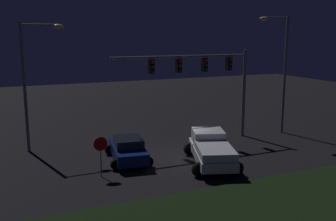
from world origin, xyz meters
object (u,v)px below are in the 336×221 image
object	(u,v)px
street_lamp_left	(33,72)
street_lamp_right	(280,62)
traffic_signal_gantry	(205,71)
car_sedan	(128,149)
pickup_truck	(211,147)
stop_sign	(101,149)

from	to	relation	value
street_lamp_left	street_lamp_right	xyz separation A→B (m)	(17.61, -2.63, 0.32)
street_lamp_right	traffic_signal_gantry	bearing A→B (deg)	176.66
car_sedan	street_lamp_right	bearing A→B (deg)	-73.13
traffic_signal_gantry	street_lamp_left	world-z (taller)	street_lamp_left
street_lamp_right	car_sedan	bearing A→B (deg)	-171.68
pickup_truck	stop_sign	distance (m)	6.56
traffic_signal_gantry	street_lamp_left	xyz separation A→B (m)	(-11.31, 2.26, 0.22)
car_sedan	street_lamp_right	world-z (taller)	street_lamp_right
street_lamp_left	car_sedan	bearing A→B (deg)	-42.89
stop_sign	street_lamp_right	bearing A→B (deg)	14.55
street_lamp_right	stop_sign	xyz separation A→B (m)	(-14.92, -3.87, -4.01)
pickup_truck	street_lamp_left	bearing A→B (deg)	72.45
street_lamp_left	pickup_truck	bearing A→B (deg)	-37.16
pickup_truck	car_sedan	world-z (taller)	pickup_truck
stop_sign	street_lamp_left	bearing A→B (deg)	112.40
car_sedan	street_lamp_right	distance (m)	13.78
car_sedan	traffic_signal_gantry	world-z (taller)	traffic_signal_gantry
pickup_truck	street_lamp_right	world-z (taller)	street_lamp_right
stop_sign	car_sedan	bearing A→B (deg)	42.93
car_sedan	stop_sign	size ratio (longest dim) A/B	2.07
pickup_truck	traffic_signal_gantry	size ratio (longest dim) A/B	0.56
pickup_truck	traffic_signal_gantry	world-z (taller)	traffic_signal_gantry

